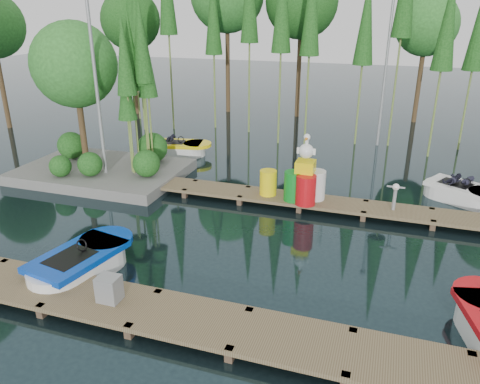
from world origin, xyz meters
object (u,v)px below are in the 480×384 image
(drum_cluster, at_px, (305,182))
(yellow_barrel, at_px, (268,183))
(boat_yellow_far, at_px, (179,148))
(island, at_px, (92,93))
(boat_blue, at_px, (81,264))
(utility_cabinet, at_px, (109,289))

(drum_cluster, bearing_deg, yellow_barrel, 172.87)
(boat_yellow_far, bearing_deg, island, -111.24)
(boat_blue, xyz_separation_m, drum_cluster, (4.48, 5.75, 0.66))
(boat_yellow_far, height_order, utility_cabinet, boat_yellow_far)
(boat_blue, relative_size, utility_cabinet, 5.52)
(utility_cabinet, bearing_deg, drum_cluster, 66.80)
(boat_blue, distance_m, boat_yellow_far, 10.18)
(yellow_barrel, height_order, drum_cluster, drum_cluster)
(boat_yellow_far, relative_size, drum_cluster, 1.32)
(boat_blue, bearing_deg, drum_cluster, 63.01)
(island, xyz_separation_m, boat_blue, (3.93, -6.70, -2.89))
(boat_yellow_far, distance_m, utility_cabinet, 11.64)
(boat_blue, xyz_separation_m, yellow_barrel, (3.20, 5.91, 0.43))
(yellow_barrel, xyz_separation_m, drum_cluster, (1.28, -0.16, 0.23))
(island, distance_m, yellow_barrel, 7.59)
(yellow_barrel, distance_m, drum_cluster, 1.31)
(island, distance_m, drum_cluster, 8.75)
(island, height_order, utility_cabinet, island)
(island, xyz_separation_m, boat_yellow_far, (1.90, 3.28, -2.89))
(boat_yellow_far, xyz_separation_m, yellow_barrel, (5.23, -4.07, 0.43))
(island, relative_size, boat_blue, 2.11)
(boat_yellow_far, distance_m, drum_cluster, 7.79)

